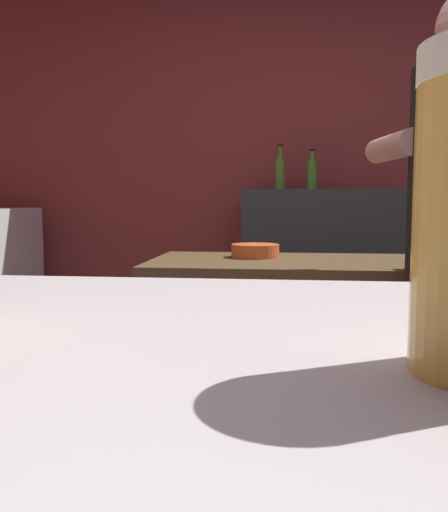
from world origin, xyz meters
TOP-DOWN VIEW (x-y plane):
  - wall_back at (0.00, 2.20)m, footprint 5.20×0.10m
  - prep_counter at (0.35, 0.78)m, footprint 2.10×0.60m
  - back_shelf at (0.03, 1.92)m, footprint 0.93×0.36m
  - mixing_bowl at (-0.31, 0.87)m, footprint 0.19×0.19m
  - bottle_vinegar at (-0.04, 1.94)m, footprint 0.07×0.07m
  - bottle_hot_sauce at (-0.22, 1.92)m, footprint 0.06×0.06m

SIDE VIEW (x-z plane):
  - prep_counter at x=0.35m, z-range 0.00..0.90m
  - back_shelf at x=0.03m, z-range 0.00..1.19m
  - mixing_bowl at x=-0.31m, z-range 0.90..0.95m
  - bottle_vinegar at x=-0.04m, z-range 1.16..1.40m
  - bottle_hot_sauce at x=-0.22m, z-range 1.16..1.42m
  - wall_back at x=0.00m, z-range 0.00..2.70m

